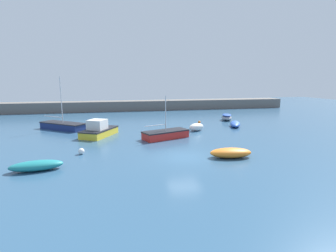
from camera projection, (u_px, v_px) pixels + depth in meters
name	position (u px, v px, depth m)	size (l,w,h in m)	color
ground_plane	(184.00, 158.00, 20.42)	(120.00, 120.00, 0.20)	#2D5170
harbor_breakwater	(139.00, 105.00, 51.56)	(60.05, 3.94, 1.86)	#66605B
open_tender_yellow	(36.00, 166.00, 17.31)	(3.46, 1.64, 0.67)	teal
sailboat_twin_hulled	(166.00, 134.00, 26.79)	(5.11, 3.40, 4.38)	red
fishing_dinghy_green	(196.00, 127.00, 30.77)	(2.42, 2.03, 0.89)	white
rowboat_white_midwater	(231.00, 153.00, 20.24)	(3.39, 1.86, 0.74)	orange
cabin_cruiser_white	(99.00, 130.00, 27.76)	(4.12, 5.06, 1.81)	yellow
rowboat_blue_near	(235.00, 124.00, 33.58)	(2.64, 3.77, 0.65)	#2D56B7
rowboat_with_red_cover	(227.00, 117.00, 38.78)	(2.35, 3.19, 0.90)	gray
sailboat_tall_mast	(63.00, 126.00, 31.63)	(5.85, 5.23, 6.29)	navy
mooring_buoy_orange	(199.00, 122.00, 35.84)	(0.37, 0.37, 0.37)	orange
mooring_buoy_white	(81.00, 151.00, 21.10)	(0.50, 0.50, 0.50)	white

